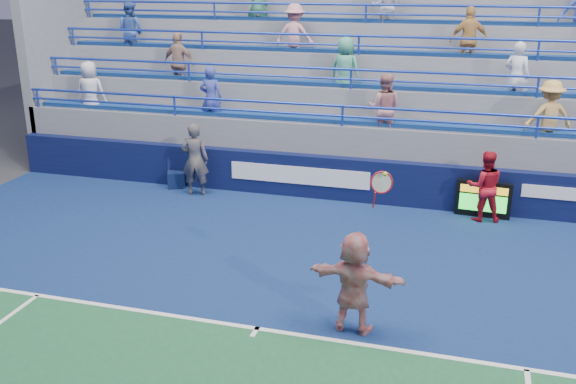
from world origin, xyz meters
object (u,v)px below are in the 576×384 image
(serve_speed_board, at_px, (483,200))
(judge_chair, at_px, (177,178))
(tennis_player, at_px, (354,282))
(line_judge, at_px, (195,159))
(ball_girl, at_px, (485,186))

(serve_speed_board, xyz_separation_m, judge_chair, (-7.83, 0.06, -0.18))
(serve_speed_board, bearing_deg, tennis_player, -109.06)
(tennis_player, bearing_deg, line_judge, 133.08)
(judge_chair, height_order, ball_girl, ball_girl)
(serve_speed_board, relative_size, judge_chair, 1.60)
(judge_chair, relative_size, tennis_player, 0.29)
(ball_girl, bearing_deg, line_judge, -8.59)
(line_judge, distance_m, ball_girl, 7.09)
(serve_speed_board, relative_size, ball_girl, 0.76)
(serve_speed_board, distance_m, judge_chair, 7.84)
(judge_chair, relative_size, line_judge, 0.42)
(judge_chair, bearing_deg, serve_speed_board, -0.47)
(tennis_player, height_order, line_judge, tennis_player)
(serve_speed_board, height_order, judge_chair, serve_speed_board)
(serve_speed_board, bearing_deg, judge_chair, 179.53)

